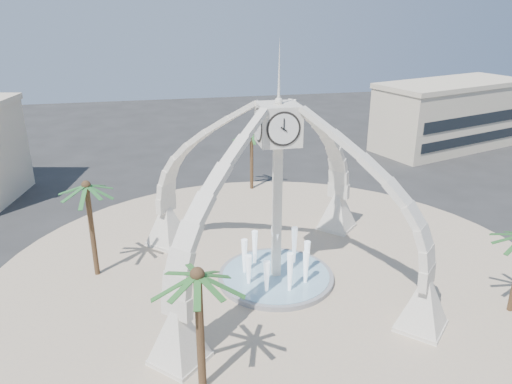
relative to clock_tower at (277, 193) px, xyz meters
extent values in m
plane|color=#282828|center=(0.00, 0.00, -6.49)|extent=(140.00, 140.00, 0.00)
cylinder|color=tan|center=(0.00, 0.00, -6.46)|extent=(40.00, 40.00, 0.06)
cube|color=silver|center=(0.00, 0.00, -1.59)|extent=(0.55, 0.55, 9.80)
cube|color=silver|center=(0.00, 0.00, 4.56)|extent=(2.50, 2.50, 2.50)
cone|color=silver|center=(0.00, 0.00, 7.81)|extent=(0.20, 0.20, 4.00)
cylinder|color=white|center=(0.00, -1.29, 4.56)|extent=(1.84, 0.04, 1.84)
pyramid|color=silver|center=(7.07, 7.07, -4.89)|extent=(3.80, 3.80, 3.20)
pyramid|color=silver|center=(-7.07, 7.07, -4.89)|extent=(3.80, 3.80, 3.20)
pyramid|color=silver|center=(-7.07, -7.07, -4.89)|extent=(3.80, 3.80, 3.20)
pyramid|color=silver|center=(7.07, -7.07, -4.89)|extent=(3.80, 3.80, 3.20)
cylinder|color=gray|center=(0.00, 0.00, -6.29)|extent=(8.00, 8.00, 0.40)
cylinder|color=#88B6CC|center=(0.00, 0.00, -6.07)|extent=(7.40, 7.40, 0.04)
cone|color=white|center=(0.00, 0.00, -4.47)|extent=(0.60, 0.60, 3.20)
cube|color=beige|center=(30.00, 28.00, -2.49)|extent=(21.49, 13.79, 8.00)
cube|color=beige|center=(30.00, 28.00, 1.81)|extent=(21.87, 14.17, 0.60)
cylinder|color=brown|center=(-12.22, 3.27, -3.05)|extent=(0.36, 0.36, 6.89)
cylinder|color=brown|center=(1.89, 17.90, -3.48)|extent=(0.35, 0.35, 6.03)
cylinder|color=brown|center=(-6.09, -9.31, -3.17)|extent=(0.41, 0.41, 6.63)
camera|label=1|loc=(-7.53, -29.27, 11.71)|focal=35.00mm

